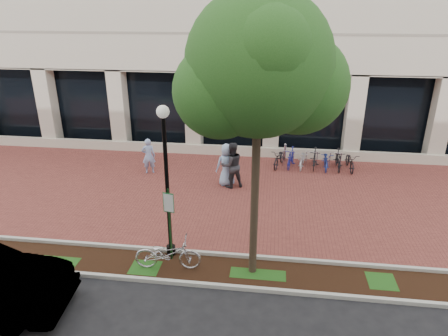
# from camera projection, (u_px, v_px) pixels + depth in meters

# --- Properties ---
(ground) EXTENTS (120.00, 120.00, 0.00)m
(ground) POSITION_uv_depth(u_px,v_px,m) (219.00, 192.00, 16.60)
(ground) COLOR black
(ground) RESTS_ON ground
(brick_plaza) EXTENTS (40.00, 9.00, 0.01)m
(brick_plaza) POSITION_uv_depth(u_px,v_px,m) (219.00, 192.00, 16.59)
(brick_plaza) COLOR brown
(brick_plaza) RESTS_ON ground
(planting_strip) EXTENTS (40.00, 1.50, 0.01)m
(planting_strip) POSITION_uv_depth(u_px,v_px,m) (194.00, 269.00, 11.78)
(planting_strip) COLOR black
(planting_strip) RESTS_ON ground
(curb_plaza_side) EXTENTS (40.00, 0.12, 0.12)m
(curb_plaza_side) POSITION_uv_depth(u_px,v_px,m) (199.00, 253.00, 12.44)
(curb_plaza_side) COLOR #B9B9AE
(curb_plaza_side) RESTS_ON ground
(curb_street_side) EXTENTS (40.00, 0.12, 0.12)m
(curb_street_side) POSITION_uv_depth(u_px,v_px,m) (189.00, 283.00, 11.07)
(curb_street_side) COLOR #B9B9AE
(curb_street_side) RESTS_ON ground
(parking_sign) EXTENTS (0.34, 0.07, 2.38)m
(parking_sign) POSITION_uv_depth(u_px,v_px,m) (169.00, 216.00, 11.65)
(parking_sign) COLOR #153918
(parking_sign) RESTS_ON ground
(lamppost) EXTENTS (0.36, 0.36, 4.74)m
(lamppost) POSITION_uv_depth(u_px,v_px,m) (167.00, 176.00, 11.47)
(lamppost) COLOR black
(lamppost) RESTS_ON ground
(street_tree) EXTENTS (4.27, 3.56, 7.71)m
(street_tree) POSITION_uv_depth(u_px,v_px,m) (261.00, 73.00, 9.55)
(street_tree) COLOR #433226
(street_tree) RESTS_ON ground
(locked_bicycle) EXTENTS (2.01, 0.86, 1.03)m
(locked_bicycle) POSITION_uv_depth(u_px,v_px,m) (168.00, 254.00, 11.61)
(locked_bicycle) COLOR silver
(locked_bicycle) RESTS_ON ground
(pedestrian_left) EXTENTS (0.70, 0.56, 1.66)m
(pedestrian_left) POSITION_uv_depth(u_px,v_px,m) (149.00, 156.00, 18.23)
(pedestrian_left) COLOR #9BB2E8
(pedestrian_left) RESTS_ON ground
(pedestrian_mid) EXTENTS (1.20, 1.11, 1.99)m
(pedestrian_mid) POSITION_uv_depth(u_px,v_px,m) (232.00, 165.00, 16.75)
(pedestrian_mid) COLOR #2D2D32
(pedestrian_mid) RESTS_ON ground
(pedestrian_right) EXTENTS (1.06, 0.89, 1.86)m
(pedestrian_right) POSITION_uv_depth(u_px,v_px,m) (227.00, 165.00, 16.95)
(pedestrian_right) COLOR #98B7E3
(pedestrian_right) RESTS_ON ground
(bollard) EXTENTS (0.12, 0.12, 0.93)m
(bollard) POSITION_uv_depth(u_px,v_px,m) (285.00, 152.00, 19.76)
(bollard) COLOR #BCBCC1
(bollard) RESTS_ON ground
(bike_rack_cluster) EXTENTS (4.11, 1.73, 0.95)m
(bike_rack_cluster) POSITION_uv_depth(u_px,v_px,m) (314.00, 159.00, 18.93)
(bike_rack_cluster) COLOR black
(bike_rack_cluster) RESTS_ON ground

